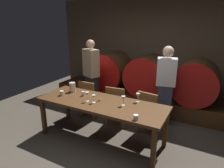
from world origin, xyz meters
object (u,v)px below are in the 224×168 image
Objects in this scene: wine_barrel_left at (111,70)px; candle_center at (100,98)px; wine_glass_far_left at (87,95)px; wine_glass_far_right at (138,96)px; wine_barrel_right at (196,81)px; guest_left at (91,75)px; cup_center at (83,94)px; chair_center at (117,104)px; wine_barrel_center at (148,75)px; cup_left at (62,93)px; guest_right at (165,86)px; cup_right at (136,117)px; wine_glass_center_right at (123,99)px; chair_left at (89,97)px; pitcher at (72,87)px; wine_glass_center_left at (94,97)px; dining_table at (101,106)px; chair_right at (149,110)px.

wine_barrel_left is 1.96m from candle_center.
wine_glass_far_right is (0.80, 0.41, -0.02)m from wine_glass_far_left.
wine_barrel_right is 0.56× the size of guest_left.
cup_center is at bearing -167.88° from wine_glass_far_right.
cup_center is at bearing 43.65° from chair_center.
wine_barrel_center reaches higher than cup_left.
candle_center is at bearing 35.83° from wine_glass_far_left.
guest_right is 1.49m from cup_right.
guest_right is at bearing -154.71° from guest_left.
wine_glass_center_right is at bearing 2.21° from candle_center.
chair_left is 5.50× the size of wine_glass_far_right.
cup_left is at bearing 116.19° from guest_left.
cup_left is at bearing -100.88° from pitcher.
chair_left is 1.70m from guest_right.
wine_glass_center_left is 0.86× the size of wine_glass_center_right.
wine_barrel_left is 2.16m from wine_glass_center_right.
wine_barrel_center is 1.89m from cup_center.
wine_barrel_right is 1.11× the size of chair_center.
guest_left is (-1.17, -0.78, 0.03)m from wine_barrel_center.
cup_center is (0.34, -1.75, -0.04)m from wine_barrel_left.
chair_center is 5.00× the size of wine_glass_far_left.
cup_center is at bearing -78.95° from wine_barrel_left.
chair_center is at bearing 130.04° from cup_right.
pitcher is (0.13, -0.88, -0.02)m from guest_left.
wine_barrel_center is 1.57m from chair_left.
cup_center reaches higher than dining_table.
wine_glass_far_left reaches higher than dining_table.
wine_barrel_right is (1.11, 0.00, 0.00)m from wine_barrel_center.
chair_center is at bearing -138.07° from wine_barrel_right.
cup_center is 1.32m from cup_right.
wine_glass_center_right is (1.20, -0.13, 0.03)m from pitcher.
cup_right is at bearing -104.64° from wine_barrel_right.
chair_left is at bearing 3.92° from guest_right.
cup_left is at bearing 34.41° from chair_center.
chair_left is (0.07, -1.18, -0.37)m from wine_barrel_left.
wine_barrel_center is at bearing 68.20° from cup_center.
chair_center is 0.51× the size of guest_left.
candle_center is (0.75, -1.81, -0.03)m from wine_barrel_left.
wine_glass_center_left is at bearing 51.26° from chair_right.
wine_barrel_left is 1.00× the size of wine_barrel_right.
guest_right is at bearing 49.51° from wine_glass_far_left.
guest_left reaches higher than wine_glass_center_right.
cup_center is at bearing 177.38° from wine_glass_center_right.
pitcher reaches higher than chair_center.
chair_right is 0.52× the size of guest_right.
wine_barrel_left reaches higher than chair_right.
wine_barrel_center is (1.04, 0.00, 0.00)m from wine_barrel_left.
chair_center is 0.52× the size of guest_right.
wine_glass_center_right is (1.21, -1.79, 0.04)m from wine_barrel_left.
cup_left is at bearing -119.30° from wine_barrel_center.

